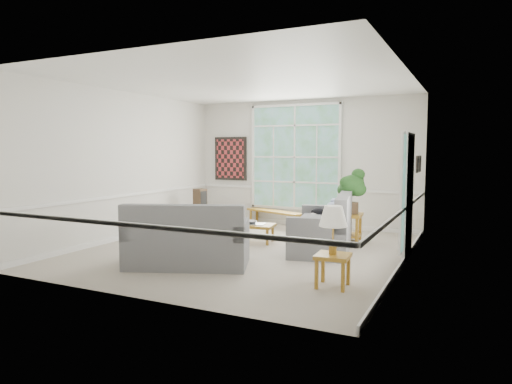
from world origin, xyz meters
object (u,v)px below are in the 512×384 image
at_px(loveseat_right, 322,222).
at_px(side_table, 333,271).
at_px(coffee_table, 250,233).
at_px(loveseat_front, 188,234).
at_px(end_table, 347,227).

height_order(loveseat_right, side_table, loveseat_right).
bearing_deg(side_table, coffee_table, 136.65).
xyz_separation_m(loveseat_front, coffee_table, (0.05, 2.07, -0.32)).
distance_m(coffee_table, end_table, 1.96).
relative_size(loveseat_right, end_table, 3.41).
xyz_separation_m(loveseat_right, side_table, (0.82, -2.12, -0.29)).
distance_m(loveseat_front, side_table, 2.40).
relative_size(loveseat_front, side_table, 4.21).
xyz_separation_m(loveseat_right, end_table, (0.21, 1.03, -0.24)).
bearing_deg(coffee_table, side_table, -51.89).
bearing_deg(side_table, end_table, 101.03).
relative_size(loveseat_right, loveseat_front, 1.02).
bearing_deg(loveseat_front, coffee_table, 66.92).
bearing_deg(loveseat_right, loveseat_front, -139.51).
height_order(loveseat_front, coffee_table, loveseat_front).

